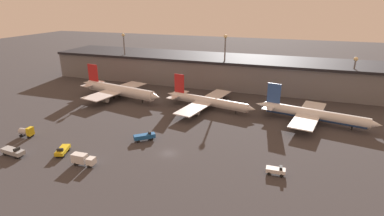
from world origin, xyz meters
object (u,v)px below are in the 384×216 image
(service_vehicle_4, at_px, (13,151))
(service_vehicle_5, at_px, (63,150))
(airplane_0, at_px, (118,90))
(airplane_1, at_px, (207,101))
(service_vehicle_2, at_px, (83,159))
(service_vehicle_1, at_px, (145,136))
(service_vehicle_3, at_px, (276,170))
(service_vehicle_0, at_px, (27,132))
(airplane_2, at_px, (312,114))

(service_vehicle_4, distance_m, service_vehicle_5, 13.93)
(airplane_0, distance_m, airplane_1, 42.17)
(service_vehicle_2, relative_size, service_vehicle_4, 0.88)
(service_vehicle_1, bearing_deg, service_vehicle_5, -179.01)
(airplane_1, bearing_deg, service_vehicle_3, -42.94)
(airplane_0, bearing_deg, service_vehicle_0, -86.69)
(service_vehicle_1, bearing_deg, airplane_2, -6.64)
(service_vehicle_1, bearing_deg, airplane_1, 34.02)
(airplane_1, height_order, service_vehicle_5, airplane_1)
(airplane_1, bearing_deg, airplane_0, -168.28)
(airplane_0, xyz_separation_m, service_vehicle_4, (0.11, -56.94, -2.57))
(service_vehicle_0, distance_m, service_vehicle_1, 39.44)
(airplane_2, height_order, service_vehicle_5, airplane_2)
(airplane_0, bearing_deg, airplane_2, 9.76)
(service_vehicle_4, bearing_deg, service_vehicle_0, 126.17)
(airplane_2, bearing_deg, service_vehicle_2, -127.45)
(service_vehicle_0, distance_m, service_vehicle_3, 79.53)
(service_vehicle_0, relative_size, service_vehicle_4, 0.62)
(airplane_1, bearing_deg, service_vehicle_4, -114.84)
(airplane_2, height_order, service_vehicle_1, airplane_2)
(airplane_0, relative_size, service_vehicle_4, 6.13)
(service_vehicle_2, relative_size, service_vehicle_3, 1.37)
(airplane_2, bearing_deg, airplane_1, -172.27)
(airplane_1, height_order, service_vehicle_2, airplane_1)
(service_vehicle_0, xyz_separation_m, service_vehicle_4, (6.72, -11.30, -0.44))
(service_vehicle_3, distance_m, service_vehicle_5, 60.52)
(airplane_0, height_order, airplane_1, airplane_0)
(service_vehicle_4, bearing_deg, airplane_1, 59.03)
(airplane_1, relative_size, service_vehicle_0, 8.59)
(airplane_1, xyz_separation_m, service_vehicle_0, (-48.78, -45.76, -1.27))
(airplane_0, height_order, service_vehicle_1, airplane_0)
(airplane_1, relative_size, service_vehicle_4, 5.37)
(airplane_2, height_order, service_vehicle_2, airplane_2)
(service_vehicle_1, distance_m, service_vehicle_4, 37.94)
(service_vehicle_2, height_order, service_vehicle_3, service_vehicle_2)
(service_vehicle_4, bearing_deg, airplane_2, 38.72)
(service_vehicle_2, xyz_separation_m, service_vehicle_4, (-22.57, -2.04, -0.49))
(service_vehicle_2, bearing_deg, airplane_0, 110.86)
(service_vehicle_2, bearing_deg, airplane_2, 39.41)
(airplane_0, distance_m, service_vehicle_0, 46.17)
(service_vehicle_5, bearing_deg, service_vehicle_2, 52.04)
(service_vehicle_0, bearing_deg, service_vehicle_4, -62.30)
(airplane_2, height_order, service_vehicle_0, airplane_2)
(service_vehicle_5, bearing_deg, airplane_0, 175.03)
(service_vehicle_1, height_order, service_vehicle_4, service_vehicle_1)
(service_vehicle_1, xyz_separation_m, service_vehicle_5, (-18.59, -15.87, -0.19))
(service_vehicle_0, bearing_deg, service_vehicle_2, -20.59)
(service_vehicle_2, height_order, service_vehicle_5, service_vehicle_2)
(service_vehicle_2, bearing_deg, service_vehicle_0, 160.88)
(airplane_0, bearing_deg, airplane_1, 11.72)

